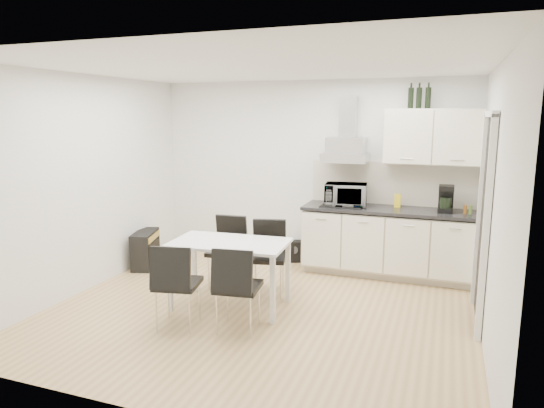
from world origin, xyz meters
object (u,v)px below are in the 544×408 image
Objects in this scene: dining_table at (230,250)px; chair_far_left at (226,253)px; chair_near_left at (178,285)px; floor_speaker at (296,251)px; chair_near_right at (238,288)px; chair_far_right at (268,258)px; kitchenette at (391,215)px; guitar_amp at (145,249)px.

chair_far_left is at bearing 115.20° from dining_table.
chair_near_left is 2.59m from floor_speaker.
floor_speaker is at bearing 80.67° from dining_table.
chair_far_right is at bearing 86.52° from chair_near_right.
dining_table is at bearing 114.49° from chair_far_left.
chair_far_left reaches higher than dining_table.
kitchenette reaches higher than chair_far_left.
chair_far_left and chair_near_right have the same top height.
chair_far_left is 1.44m from floor_speaker.
chair_near_left and chair_near_right have the same top height.
guitar_amp is 2.16m from floor_speaker.
kitchenette is 3.83× the size of guitar_amp.
chair_near_right is at bearing -109.18° from floor_speaker.
dining_table is 1.49× the size of chair_near_right.
dining_table is 1.49× the size of chair_near_left.
guitar_amp is (-3.29, -0.80, -0.58)m from kitchenette.
kitchenette reaches higher than floor_speaker.
kitchenette reaches higher than dining_table.
dining_table is 1.49× the size of chair_far_left.
chair_far_left is at bearing -31.82° from guitar_amp.
chair_far_left is 1.00× the size of chair_near_left.
chair_near_left reaches higher than dining_table.
chair_near_right is at bearing 116.13° from chair_far_left.
kitchenette is 3.43m from guitar_amp.
chair_far_right reaches higher than floor_speaker.
kitchenette is 2.86× the size of chair_near_right.
dining_table is 0.74m from chair_near_left.
chair_far_right is (0.56, -0.04, 0.00)m from chair_far_left.
chair_far_right is at bearing -136.91° from kitchenette.
dining_table is (-1.55, -1.71, -0.17)m from kitchenette.
chair_near_right is (0.07, -1.03, 0.00)m from chair_far_right.
kitchenette is 2.58m from chair_near_right.
floor_speaker is at bearing 67.65° from chair_near_left.
chair_near_right is (0.33, -0.53, -0.22)m from dining_table.
chair_far_right is 1.00× the size of chair_near_right.
chair_far_right reaches higher than guitar_amp.
kitchenette is 1.92× the size of dining_table.
guitar_amp is at bearing 121.18° from chair_near_left.
kitchenette is at bearing -150.70° from chair_far_right.
chair_far_left is 1.49m from guitar_amp.
kitchenette is 2.86× the size of chair_far_left.
chair_far_left is 1.34× the size of guitar_amp.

